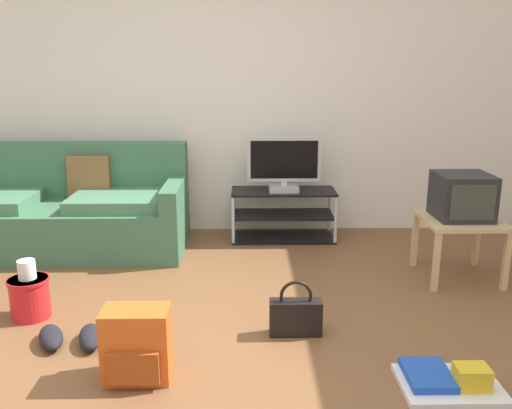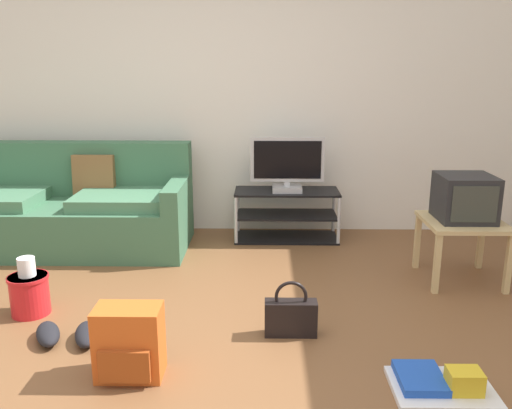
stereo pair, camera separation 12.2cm
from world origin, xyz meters
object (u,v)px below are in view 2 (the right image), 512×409
object	(u,v)px
couch	(64,210)
floor_tray	(441,384)
tv_stand	(286,215)
sneakers_pair	(67,334)
cleaning_bucket	(29,291)
backpack	(129,343)
handbag	(291,316)
crt_tv	(465,198)
side_table	(462,229)
flat_tv	(287,165)

from	to	relation	value
couch	floor_tray	size ratio (longest dim) A/B	4.41
tv_stand	sneakers_pair	bearing A→B (deg)	-124.77
couch	cleaning_bucket	size ratio (longest dim) A/B	5.68
couch	backpack	world-z (taller)	couch
couch	sneakers_pair	bearing A→B (deg)	-70.25
backpack	handbag	bearing A→B (deg)	14.73
tv_stand	cleaning_bucket	size ratio (longest dim) A/B	2.47
crt_tv	backpack	xyz separation A→B (m)	(-2.11, -1.32, -0.44)
backpack	side_table	bearing A→B (deg)	18.28
handbag	floor_tray	bearing A→B (deg)	-38.59
couch	backpack	xyz separation A→B (m)	(1.05, -2.02, -0.14)
couch	floor_tray	world-z (taller)	couch
handbag	cleaning_bucket	xyz separation A→B (m)	(-1.64, 0.25, 0.04)
handbag	flat_tv	bearing A→B (deg)	88.56
backpack	floor_tray	bearing A→B (deg)	-17.65
tv_stand	sneakers_pair	distance (m)	2.34
side_table	crt_tv	bearing A→B (deg)	90.00
handbag	floor_tray	distance (m)	0.90
tv_stand	side_table	xyz separation A→B (m)	(1.23, -0.96, 0.17)
flat_tv	floor_tray	xyz separation A→B (m)	(0.66, -2.35, -0.65)
side_table	backpack	world-z (taller)	side_table
backpack	floor_tray	size ratio (longest dim) A/B	0.77
couch	sneakers_pair	distance (m)	1.81
crt_tv	sneakers_pair	bearing A→B (deg)	-159.20
couch	tv_stand	xyz separation A→B (m)	(1.93, 0.24, -0.10)
backpack	cleaning_bucket	bearing A→B (deg)	125.89
couch	crt_tv	size ratio (longest dim) A/B	5.56
couch	flat_tv	distance (m)	1.98
cleaning_bucket	floor_tray	size ratio (longest dim) A/B	0.78
side_table	sneakers_pair	world-z (taller)	side_table
side_table	floor_tray	distance (m)	1.57
couch	sneakers_pair	world-z (taller)	couch
couch	handbag	xyz separation A→B (m)	(1.89, -1.58, -0.20)
flat_tv	sneakers_pair	size ratio (longest dim) A/B	1.46
sneakers_pair	handbag	bearing A→B (deg)	4.49
couch	cleaning_bucket	distance (m)	1.36
floor_tray	sneakers_pair	bearing A→B (deg)	166.97
tv_stand	backpack	bearing A→B (deg)	-111.27
cleaning_bucket	sneakers_pair	world-z (taller)	cleaning_bucket
side_table	cleaning_bucket	xyz separation A→B (m)	(-2.92, -0.61, -0.24)
flat_tv	couch	bearing A→B (deg)	-173.62
couch	tv_stand	size ratio (longest dim) A/B	2.30
floor_tray	crt_tv	bearing A→B (deg)	68.17
couch	floor_tray	distance (m)	3.37
flat_tv	backpack	distance (m)	2.46
couch	cleaning_bucket	xyz separation A→B (m)	(0.24, -1.33, -0.17)
couch	backpack	size ratio (longest dim) A/B	5.72
flat_tv	handbag	xyz separation A→B (m)	(-0.05, -1.79, -0.57)
sneakers_pair	tv_stand	bearing A→B (deg)	55.23
side_table	backpack	bearing A→B (deg)	-148.34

